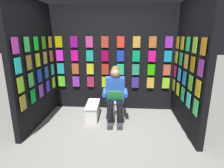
{
  "coord_description": "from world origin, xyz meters",
  "views": [
    {
      "loc": [
        -0.29,
        2.65,
        1.83
      ],
      "look_at": [
        -0.04,
        -0.95,
        0.85
      ],
      "focal_mm": 29.23,
      "sensor_mm": 36.0,
      "label": 1
    }
  ],
  "objects": [
    {
      "name": "toilet",
      "position": [
        -0.09,
        -1.26,
        0.33
      ],
      "size": [
        0.41,
        0.56,
        0.77
      ],
      "rotation": [
        0.0,
        0.0,
        0.05
      ],
      "color": "white",
      "rests_on": "ground"
    },
    {
      "name": "comic_longbox_near",
      "position": [
        0.42,
        -1.14,
        0.17
      ],
      "size": [
        0.3,
        0.69,
        0.34
      ],
      "rotation": [
        0.0,
        0.0,
        0.04
      ],
      "color": "white",
      "rests_on": "ground"
    },
    {
      "name": "display_wall_right",
      "position": [
        1.52,
        -0.86,
        1.25
      ],
      "size": [
        0.14,
        1.72,
        2.5
      ],
      "color": "black",
      "rests_on": "ground"
    },
    {
      "name": "ground_plane",
      "position": [
        0.0,
        0.0,
        0.0
      ],
      "size": [
        30.0,
        30.0,
        0.0
      ],
      "primitive_type": "plane",
      "color": "gray"
    },
    {
      "name": "person_reading",
      "position": [
        -0.1,
        -1.03,
        0.6
      ],
      "size": [
        0.54,
        0.7,
        1.19
      ],
      "rotation": [
        0.0,
        0.0,
        0.05
      ],
      "color": "blue",
      "rests_on": "ground"
    },
    {
      "name": "display_wall_left",
      "position": [
        -1.52,
        -0.86,
        1.25
      ],
      "size": [
        0.14,
        1.72,
        2.5
      ],
      "color": "black",
      "rests_on": "ground"
    },
    {
      "name": "display_wall_back",
      "position": [
        0.0,
        -1.77,
        1.25
      ],
      "size": [
        3.05,
        0.14,
        2.5
      ],
      "color": "black",
      "rests_on": "ground"
    }
  ]
}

